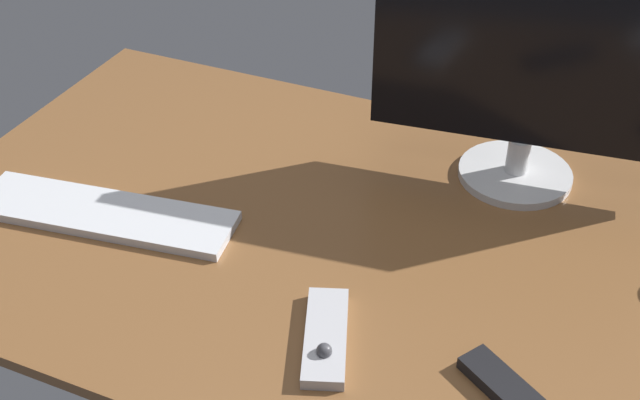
# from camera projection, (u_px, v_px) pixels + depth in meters

# --- Properties ---
(desk) EXTENTS (1.40, 0.84, 0.02)m
(desk) POSITION_uv_depth(u_px,v_px,m) (346.00, 241.00, 1.30)
(desk) COLOR brown
(desk) RESTS_ON ground
(monitor) EXTENTS (0.52, 0.20, 0.36)m
(monitor) POSITION_uv_depth(u_px,v_px,m) (531.00, 84.00, 1.32)
(monitor) COLOR silver
(monitor) RESTS_ON desk
(keyboard) EXTENTS (0.44, 0.17, 0.02)m
(keyboard) POSITION_uv_depth(u_px,v_px,m) (105.00, 214.00, 1.33)
(keyboard) COLOR silver
(keyboard) RESTS_ON desk
(media_remote) EXTENTS (0.11, 0.18, 0.03)m
(media_remote) POSITION_uv_depth(u_px,v_px,m) (326.00, 337.00, 1.11)
(media_remote) COLOR #B7B7BC
(media_remote) RESTS_ON desk
(tv_remote) EXTENTS (0.17, 0.13, 0.02)m
(tv_remote) POSITION_uv_depth(u_px,v_px,m) (515.00, 397.00, 1.03)
(tv_remote) COLOR black
(tv_remote) RESTS_ON desk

